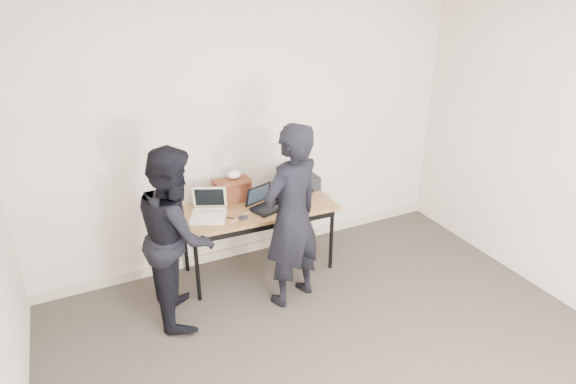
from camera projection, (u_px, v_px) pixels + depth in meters
room at (386, 235)px, 2.94m from camera, size 4.60×4.60×2.80m
desk at (258, 213)px, 4.71m from camera, size 1.53×0.71×0.72m
laptop_beige at (209, 212)px, 4.49m from camera, size 0.42×0.41×0.26m
laptop_center at (264, 204)px, 4.65m from camera, size 0.36×0.35×0.22m
laptop_right at (292, 187)px, 4.97m from camera, size 0.50×0.50×0.27m
leather_satchel at (232, 190)px, 4.75m from camera, size 0.36×0.18×0.25m
tissue at (234, 175)px, 4.70m from camera, size 0.14×0.11×0.08m
equipment_box at (306, 183)px, 5.06m from camera, size 0.25×0.21×0.14m
power_brick at (243, 218)px, 4.46m from camera, size 0.08×0.05×0.03m
cables at (262, 206)px, 4.71m from camera, size 1.15×0.45×0.01m
person_typist at (292, 217)px, 4.21m from camera, size 0.72×0.59×1.71m
person_observer at (177, 235)px, 4.05m from camera, size 0.72×0.86×1.58m
baseboard at (255, 246)px, 5.32m from camera, size 4.50×0.03×0.10m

